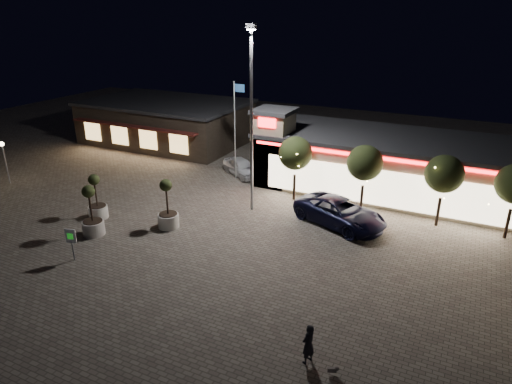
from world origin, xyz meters
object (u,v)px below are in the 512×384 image
at_px(pedestrian, 308,344).
at_px(planter_mid, 92,220).
at_px(valet_sign, 71,239).
at_px(pickup_truck, 340,212).
at_px(white_sedan, 241,167).
at_px(planter_left, 97,205).

height_order(pedestrian, planter_mid, planter_mid).
bearing_deg(pedestrian, planter_mid, -85.14).
bearing_deg(pedestrian, valet_sign, -75.73).
xyz_separation_m(pickup_truck, valet_sign, (-12.11, -11.02, 0.49)).
bearing_deg(valet_sign, pedestrian, -6.88).
distance_m(white_sedan, planter_left, 12.72).
bearing_deg(white_sedan, pedestrian, -113.17).
bearing_deg(planter_mid, valet_sign, -65.51).
distance_m(planter_left, valet_sign, 5.67).
relative_size(white_sedan, planter_left, 1.36).
height_order(white_sedan, pedestrian, pedestrian).
relative_size(pedestrian, valet_sign, 0.91).
xyz_separation_m(pickup_truck, pedestrian, (2.46, -12.78, 0.02)).
bearing_deg(planter_left, pickup_truck, 22.31).
distance_m(planter_mid, valet_sign, 3.19).
bearing_deg(planter_left, white_sedan, 68.14).
bearing_deg(valet_sign, planter_left, 120.27).
xyz_separation_m(planter_left, planter_mid, (1.54, -2.00, 0.05)).
relative_size(white_sedan, planter_mid, 1.29).
relative_size(pedestrian, planter_left, 0.57).
bearing_deg(valet_sign, white_sedan, 83.56).
xyz_separation_m(planter_mid, valet_sign, (1.31, -2.88, 0.34)).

